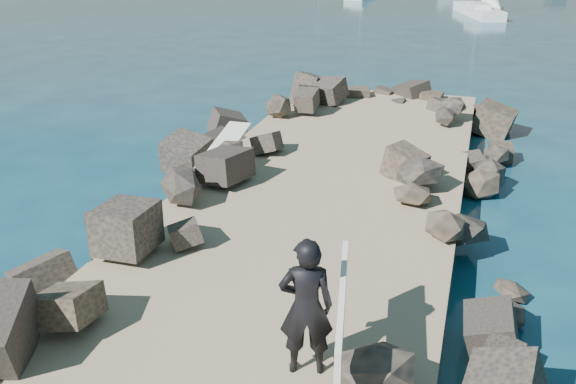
% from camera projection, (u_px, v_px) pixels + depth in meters
% --- Properties ---
extents(ground, '(800.00, 800.00, 0.00)m').
position_uv_depth(ground, '(302.00, 242.00, 13.02)').
color(ground, '#0F384C').
rests_on(ground, ground).
extents(jetty, '(6.00, 26.00, 0.60)m').
position_uv_depth(jetty, '(271.00, 277.00, 11.13)').
color(jetty, '#8C7759').
rests_on(jetty, ground).
extents(riprap_left, '(2.60, 22.00, 1.00)m').
position_uv_depth(riprap_left, '(136.00, 233.00, 12.28)').
color(riprap_left, black).
rests_on(riprap_left, ground).
extents(riprap_right, '(2.60, 22.00, 1.00)m').
position_uv_depth(riprap_right, '(445.00, 277.00, 10.72)').
color(riprap_right, '#272321').
rests_on(riprap_right, ground).
extents(surfboard_resting, '(0.57, 2.28, 0.08)m').
position_uv_depth(surfboard_resting, '(224.00, 151.00, 15.14)').
color(surfboard_resting, silver).
rests_on(surfboard_resting, riprap_left).
extents(surfer_with_board, '(1.09, 2.32, 1.89)m').
position_uv_depth(surfer_with_board, '(311.00, 307.00, 7.95)').
color(surfer_with_board, black).
rests_on(surfer_with_board, jetty).
extents(sailboat_c, '(3.95, 7.67, 9.04)m').
position_uv_depth(sailboat_c, '(478.00, 11.00, 46.49)').
color(sailboat_c, white).
rests_on(sailboat_c, ground).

